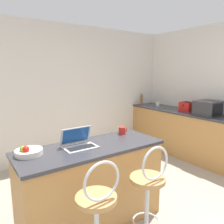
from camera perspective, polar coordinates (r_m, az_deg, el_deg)
wall_back at (r=4.40m, az=-12.21°, el=4.98°), size 12.00×0.06×2.60m
breakfast_bar at (r=2.57m, az=-5.28°, el=-18.49°), size 1.58×0.63×0.92m
counter_right at (r=4.62m, az=21.68°, el=-5.93°), size 0.66×3.24×0.92m
bar_stool_near at (r=2.00m, az=-3.80°, el=-26.65°), size 0.40×0.40×1.05m
bar_stool_far at (r=2.29m, az=9.45°, el=-21.44°), size 0.40×0.40×1.05m
laptop at (r=2.36m, az=-8.72°, el=-7.76°), size 0.35×0.25×0.20m
microwave at (r=4.36m, az=23.95°, el=0.96°), size 0.44×0.40×0.27m
toaster at (r=4.70m, az=19.02°, el=1.38°), size 0.26×0.24×0.19m
pepper_mill at (r=5.28m, az=7.75°, el=3.24°), size 0.06×0.06×0.28m
mug_white at (r=5.22m, az=11.87°, el=2.06°), size 0.10×0.08×0.09m
fruit_bowl at (r=2.26m, az=-21.04°, el=-9.67°), size 0.26×0.26×0.11m
mug_red at (r=2.80m, az=2.69°, el=-4.85°), size 0.11×0.09×0.09m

